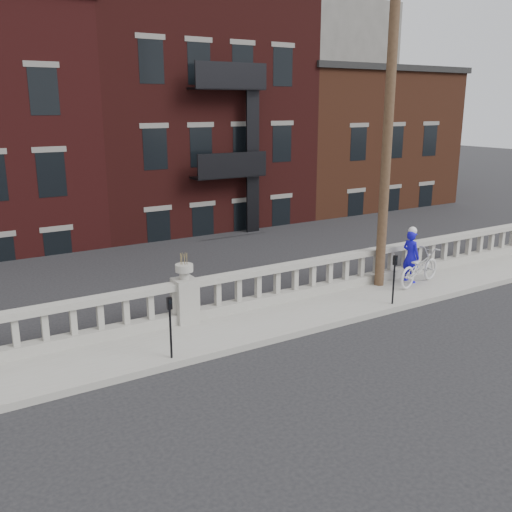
# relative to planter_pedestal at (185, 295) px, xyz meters

# --- Properties ---
(ground) EXTENTS (120.00, 120.00, 0.00)m
(ground) POSITION_rel_planter_pedestal_xyz_m (0.00, -3.95, -0.83)
(ground) COLOR black
(ground) RESTS_ON ground
(sidewalk) EXTENTS (32.00, 2.20, 0.15)m
(sidewalk) POSITION_rel_planter_pedestal_xyz_m (0.00, -0.95, -0.76)
(sidewalk) COLOR gray
(sidewalk) RESTS_ON ground
(balustrade) EXTENTS (28.00, 0.34, 1.03)m
(balustrade) POSITION_rel_planter_pedestal_xyz_m (0.00, 0.00, -0.19)
(balustrade) COLOR gray
(balustrade) RESTS_ON sidewalk
(planter_pedestal) EXTENTS (0.55, 0.55, 1.76)m
(planter_pedestal) POSITION_rel_planter_pedestal_xyz_m (0.00, 0.00, 0.00)
(planter_pedestal) COLOR gray
(planter_pedestal) RESTS_ON sidewalk
(lower_level) EXTENTS (80.00, 44.00, 20.80)m
(lower_level) POSITION_rel_planter_pedestal_xyz_m (0.56, 19.09, 1.80)
(lower_level) COLOR #605E59
(lower_level) RESTS_ON ground
(utility_pole) EXTENTS (1.60, 0.28, 10.00)m
(utility_pole) POSITION_rel_planter_pedestal_xyz_m (6.20, -0.35, 4.41)
(utility_pole) COLOR #422D1E
(utility_pole) RESTS_ON sidewalk
(parking_meter_c) EXTENTS (0.10, 0.09, 1.36)m
(parking_meter_c) POSITION_rel_planter_pedestal_xyz_m (-1.17, -1.80, 0.17)
(parking_meter_c) COLOR black
(parking_meter_c) RESTS_ON sidewalk
(parking_meter_d) EXTENTS (0.10, 0.09, 1.36)m
(parking_meter_d) POSITION_rel_planter_pedestal_xyz_m (5.31, -1.80, 0.17)
(parking_meter_d) COLOR black
(parking_meter_d) RESTS_ON sidewalk
(bicycle) EXTENTS (2.11, 1.13, 1.05)m
(bicycle) POSITION_rel_planter_pedestal_xyz_m (7.25, -0.93, -0.15)
(bicycle) COLOR silver
(bicycle) RESTS_ON sidewalk
(cyclist) EXTENTS (0.42, 0.61, 1.60)m
(cyclist) POSITION_rel_planter_pedestal_xyz_m (7.20, -0.61, 0.12)
(cyclist) COLOR #140CC0
(cyclist) RESTS_ON sidewalk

